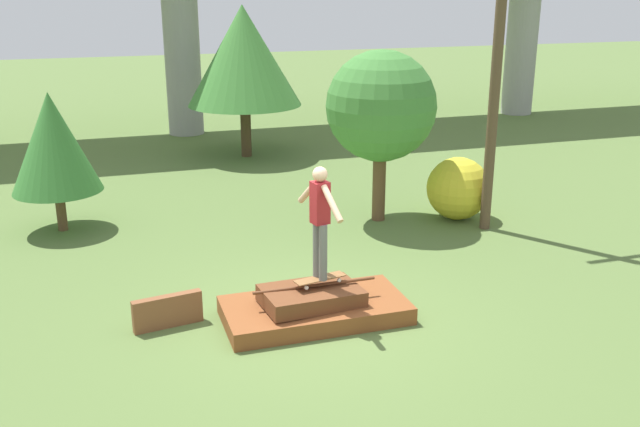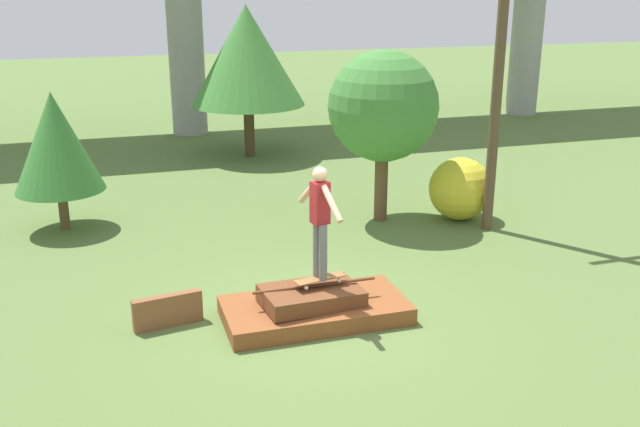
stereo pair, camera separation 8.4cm
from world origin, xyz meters
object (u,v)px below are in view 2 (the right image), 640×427
at_px(tree_mid_back, 247,56).
at_px(tree_behind_left, 56,142).
at_px(tree_behind_right, 383,107).
at_px(bush_yellow_flowering, 460,189).
at_px(skater, 320,215).
at_px(utility_pole, 500,53).
at_px(skateboard, 320,279).

bearing_deg(tree_mid_back, tree_behind_left, -133.40).
height_order(tree_behind_right, tree_mid_back, tree_mid_back).
bearing_deg(bush_yellow_flowering, skater, -139.26).
relative_size(skater, tree_behind_left, 0.60).
distance_m(tree_behind_right, bush_yellow_flowering, 2.33).
height_order(skater, utility_pole, utility_pole).
distance_m(tree_mid_back, bush_yellow_flowering, 7.63).
relative_size(skater, utility_pole, 0.25).
bearing_deg(bush_yellow_flowering, tree_behind_left, 167.60).
height_order(tree_behind_left, tree_mid_back, tree_mid_back).
height_order(skater, bush_yellow_flowering, skater).
xyz_separation_m(skateboard, tree_behind_right, (2.50, 3.91, 1.70)).
bearing_deg(utility_pole, skater, -147.12).
xyz_separation_m(skater, utility_pole, (4.30, 2.78, 1.83)).
xyz_separation_m(skater, bush_yellow_flowering, (4.06, 3.50, -0.93)).
height_order(utility_pole, tree_behind_left, utility_pole).
relative_size(skater, bush_yellow_flowering, 1.28).
bearing_deg(tree_behind_right, skateboard, -122.55).
xyz_separation_m(tree_behind_right, bush_yellow_flowering, (1.56, -0.41, -1.68)).
bearing_deg(tree_behind_left, skater, -54.97).
distance_m(skateboard, bush_yellow_flowering, 5.36).
xyz_separation_m(skater, tree_mid_back, (1.10, 10.20, 1.18)).
distance_m(skater, tree_mid_back, 10.33).
height_order(utility_pole, bush_yellow_flowering, utility_pole).
height_order(utility_pole, tree_mid_back, utility_pole).
distance_m(skateboard, utility_pole, 5.83).
bearing_deg(skater, bush_yellow_flowering, 40.74).
distance_m(tree_behind_left, tree_mid_back, 6.97).
xyz_separation_m(tree_behind_right, tree_mid_back, (-1.39, 6.29, 0.43)).
relative_size(skateboard, tree_behind_right, 0.23).
xyz_separation_m(tree_behind_left, bush_yellow_flowering, (7.70, -1.69, -1.11)).
bearing_deg(utility_pole, bush_yellow_flowering, 108.50).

